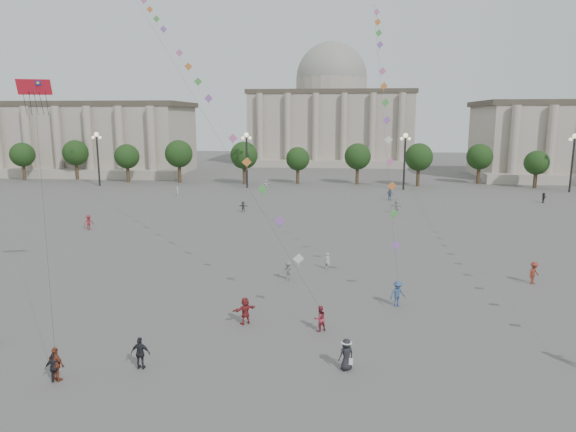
{
  "coord_description": "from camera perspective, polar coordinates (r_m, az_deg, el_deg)",
  "views": [
    {
      "loc": [
        2.83,
        -28.0,
        13.44
      ],
      "look_at": [
        -1.18,
        12.0,
        5.72
      ],
      "focal_mm": 32.0,
      "sensor_mm": 36.0,
      "label": 1
    }
  ],
  "objects": [
    {
      "name": "person_crowd_4",
      "position": [
        97.79,
        -2.43,
        3.52
      ],
      "size": [
        1.65,
        1.63,
        1.9
      ],
      "primitive_type": "imported",
      "rotation": [
        0.0,
        0.0,
        3.92
      ],
      "color": "white",
      "rests_on": "ground"
    },
    {
      "name": "tourist_0",
      "position": [
        30.04,
        -24.37,
        -14.78
      ],
      "size": [
        1.17,
        0.81,
        1.85
      ],
      "primitive_type": "imported",
      "rotation": [
        0.0,
        0.0,
        2.77
      ],
      "color": "brown",
      "rests_on": "ground"
    },
    {
      "name": "lamp_post_mid_west",
      "position": [
        99.8,
        -4.63,
        7.33
      ],
      "size": [
        2.0,
        0.9,
        10.65
      ],
      "color": "#262628",
      "rests_on": "ground"
    },
    {
      "name": "person_crowd_13",
      "position": [
        46.43,
        4.41,
        -5.01
      ],
      "size": [
        0.66,
        0.56,
        1.52
      ],
      "primitive_type": "imported",
      "rotation": [
        0.0,
        0.0,
        2.73
      ],
      "color": "#B6B7B2",
      "rests_on": "ground"
    },
    {
      "name": "lamp_post_mid_east",
      "position": [
        98.94,
        12.87,
        7.07
      ],
      "size": [
        2.0,
        0.9,
        10.65
      ],
      "color": "#262628",
      "rests_on": "ground"
    },
    {
      "name": "tourist_2",
      "position": [
        34.55,
        -4.78,
        -10.43
      ],
      "size": [
        1.66,
        1.46,
        1.82
      ],
      "primitive_type": "imported",
      "rotation": [
        0.0,
        0.0,
        3.8
      ],
      "color": "maroon",
      "rests_on": "ground"
    },
    {
      "name": "person_crowd_9",
      "position": [
        91.8,
        26.52,
        1.82
      ],
      "size": [
        1.34,
        1.48,
        1.64
      ],
      "primitive_type": "imported",
      "rotation": [
        0.0,
        0.0,
        0.88
      ],
      "color": "black",
      "rests_on": "ground"
    },
    {
      "name": "kite_train_west",
      "position": [
        60.52,
        -13.21,
        18.39
      ],
      "size": [
        33.45,
        47.83,
        70.47
      ],
      "color": "#3F3F3F",
      "rests_on": "ground"
    },
    {
      "name": "kite_flyer_0",
      "position": [
        33.45,
        3.56,
        -11.29
      ],
      "size": [
        1.03,
        0.98,
        1.68
      ],
      "primitive_type": "imported",
      "rotation": [
        0.0,
        0.0,
        3.72
      ],
      "color": "maroon",
      "rests_on": "ground"
    },
    {
      "name": "ground",
      "position": [
        31.19,
        -0.05,
        -14.65
      ],
      "size": [
        360.0,
        360.0,
        0.0
      ],
      "primitive_type": "plane",
      "color": "#585653",
      "rests_on": "ground"
    },
    {
      "name": "tourist_1",
      "position": [
        29.83,
        -16.07,
        -14.44
      ],
      "size": [
        1.06,
        0.45,
        1.8
      ],
      "primitive_type": "imported",
      "rotation": [
        0.0,
        0.0,
        3.13
      ],
      "color": "#222328",
      "rests_on": "ground"
    },
    {
      "name": "dragon_kite",
      "position": [
        39.79,
        -26.27,
        11.56
      ],
      "size": [
        4.36,
        6.0,
        18.74
      ],
      "color": "red",
      "rests_on": "ground"
    },
    {
      "name": "person_crowd_7",
      "position": [
        74.82,
        11.95,
        1.02
      ],
      "size": [
        1.81,
        0.77,
        1.89
      ],
      "primitive_type": "imported",
      "rotation": [
        0.0,
        0.0,
        3.02
      ],
      "color": "#B1B1AC",
      "rests_on": "ground"
    },
    {
      "name": "kite_train_mid",
      "position": [
        66.01,
        9.76,
        21.27
      ],
      "size": [
        1.46,
        54.19,
        70.79
      ],
      "color": "#3F3F3F",
      "rests_on": "ground"
    },
    {
      "name": "person_crowd_12",
      "position": [
        74.44,
        -5.0,
        1.05
      ],
      "size": [
        1.54,
        0.76,
        1.59
      ],
      "primitive_type": "imported",
      "rotation": [
        0.0,
        0.0,
        2.93
      ],
      "color": "#59595D",
      "rests_on": "ground"
    },
    {
      "name": "person_crowd_6",
      "position": [
        43.22,
        0.03,
        -6.1
      ],
      "size": [
        1.19,
        0.87,
        1.66
      ],
      "primitive_type": "imported",
      "rotation": [
        0.0,
        0.0,
        6.03
      ],
      "color": "slate",
      "rests_on": "ground"
    },
    {
      "name": "person_crowd_10",
      "position": [
        91.09,
        -12.17,
        2.68
      ],
      "size": [
        0.61,
        0.74,
        1.72
      ],
      "primitive_type": "imported",
      "rotation": [
        0.0,
        0.0,
        1.94
      ],
      "color": "beige",
      "rests_on": "ground"
    },
    {
      "name": "lamp_post_far_west",
      "position": [
        109.22,
        -20.43,
        7.0
      ],
      "size": [
        2.0,
        0.9,
        10.65
      ],
      "color": "#262628",
      "rests_on": "ground"
    },
    {
      "name": "person_crowd_2",
      "position": [
        66.98,
        -21.27,
        -0.65
      ],
      "size": [
        1.3,
        1.34,
        1.84
      ],
      "primitive_type": "imported",
      "rotation": [
        0.0,
        0.0,
        0.84
      ],
      "color": "maroon",
      "rests_on": "ground"
    },
    {
      "name": "hall_central",
      "position": [
        157.25,
        4.77,
        11.12
      ],
      "size": [
        48.3,
        34.3,
        35.5
      ],
      "color": "#A99B8E",
      "rests_on": "ground"
    },
    {
      "name": "hat_person",
      "position": [
        28.81,
        6.51,
        -14.98
      ],
      "size": [
        1.02,
        0.92,
        1.75
      ],
      "color": "black",
      "rests_on": "ground"
    },
    {
      "name": "person_crowd_8",
      "position": [
        46.87,
        25.66,
        -5.71
      ],
      "size": [
        1.37,
        1.31,
        1.87
      ],
      "primitive_type": "imported",
      "rotation": [
        0.0,
        0.0,
        0.7
      ],
      "color": "maroon",
      "rests_on": "ground"
    },
    {
      "name": "tourist_4",
      "position": [
        30.06,
        -24.52,
        -15.07
      ],
      "size": [
        0.99,
        0.75,
        1.57
      ],
      "primitive_type": "imported",
      "rotation": [
        0.0,
        0.0,
        3.59
      ],
      "color": "black",
      "rests_on": "ground"
    },
    {
      "name": "hall_west",
      "position": [
        144.71,
        -27.09,
        7.7
      ],
      "size": [
        84.0,
        26.22,
        17.2
      ],
      "color": "#A99B8E",
      "rests_on": "ground"
    },
    {
      "name": "person_crowd_0",
      "position": [
        86.56,
        11.24,
        2.37
      ],
      "size": [
        1.22,
        0.78,
        1.94
      ],
      "primitive_type": "imported",
      "rotation": [
        0.0,
        0.0,
        0.3
      ],
      "color": "#354D78",
      "rests_on": "ground"
    },
    {
      "name": "kite_flyer_1",
      "position": [
        38.24,
        12.09,
        -8.44
      ],
      "size": [
        1.42,
        1.21,
        1.91
      ],
      "primitive_type": "imported",
      "rotation": [
        0.0,
        0.0,
        0.49
      ],
      "color": "#354D77",
      "rests_on": "ground"
    },
    {
      "name": "tree_row",
      "position": [
        106.35,
        4.2,
        6.5
      ],
      "size": [
        137.12,
        5.12,
        8.0
      ],
      "color": "#332619",
      "rests_on": "ground"
    },
    {
      "name": "lamp_post_far_east",
      "position": [
        106.87,
        29.13,
        6.24
      ],
      "size": [
        2.0,
        0.9,
        10.65
      ],
      "color": "#262628",
      "rests_on": "ground"
    }
  ]
}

